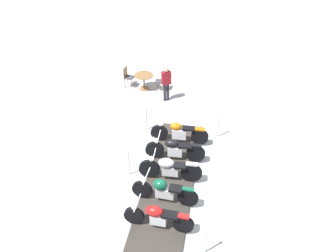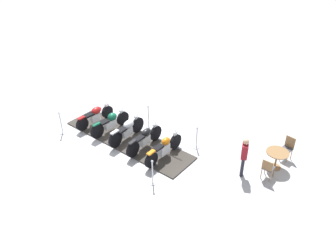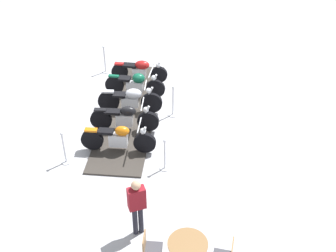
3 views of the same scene
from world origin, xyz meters
name	(u,v)px [view 2 (image 2 of 3)]	position (x,y,z in m)	size (l,w,h in m)	color
ground_plane	(127,140)	(0.00, 0.00, 0.00)	(80.00, 80.00, 0.00)	#B2B2B7
display_platform	(127,139)	(0.00, 0.00, 0.03)	(6.32, 1.63, 0.05)	#38332D
motorcycle_copper	(164,148)	(1.82, -0.96, 0.49)	(1.21, 2.02, 0.97)	black
motorcycle_black	(145,138)	(0.92, -0.47, 0.51)	(1.14, 1.98, 0.99)	black
motorcycle_chrome	(127,129)	(0.02, 0.03, 0.53)	(1.06, 1.97, 1.04)	black
motorcycle_forest	(111,122)	(-0.88, 0.53, 0.52)	(1.26, 1.86, 0.98)	black
motorcycle_maroon	(95,115)	(-1.80, 1.01, 0.49)	(1.22, 1.86, 0.90)	black
stanchion_right_mid	(149,120)	(0.68, 1.25, 0.35)	(0.34, 0.34, 1.11)	silver
stanchion_left_rear	(61,126)	(-3.04, 0.03, 0.39)	(0.29, 0.29, 1.10)	silver
stanchion_left_front	(153,175)	(1.68, -2.53, 0.39)	(0.28, 0.28, 1.07)	silver
stanchion_right_front	(197,140)	(3.04, -0.03, 0.36)	(0.29, 0.29, 1.03)	silver
cafe_table	(277,156)	(6.21, -0.82, 0.57)	(0.87, 0.87, 0.75)	olive
cafe_chair_near_table	(288,147)	(6.70, -0.15, 0.57)	(0.56, 0.56, 0.99)	olive
cafe_chair_across_table	(268,168)	(5.83, -1.54, 0.52)	(0.54, 0.54, 0.88)	olive
bystander_person	(244,154)	(4.91, -1.49, 0.99)	(0.24, 0.41, 1.65)	#23232D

